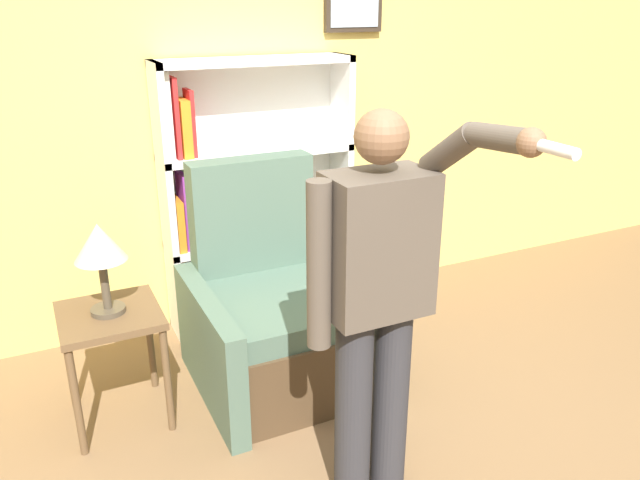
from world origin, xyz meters
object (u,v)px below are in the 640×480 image
armchair (275,318)px  side_table (111,330)px  table_lamp (100,248)px  bookcase (242,200)px  person_standing (377,297)px

armchair → side_table: armchair is taller
armchair → table_lamp: armchair is taller
bookcase → side_table: bookcase is taller
bookcase → side_table: bearing=-141.4°
side_table → table_lamp: table_lamp is taller
bookcase → person_standing: size_ratio=1.02×
side_table → person_standing: bearing=-48.2°
person_standing → side_table: size_ratio=2.75×
bookcase → table_lamp: 1.19m
bookcase → person_standing: bookcase is taller
side_table → bookcase: bearing=38.6°
bookcase → person_standing: (-0.05, -1.73, 0.11)m
armchair → side_table: 0.86m
bookcase → person_standing: bearing=-91.6°
armchair → person_standing: person_standing is taller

